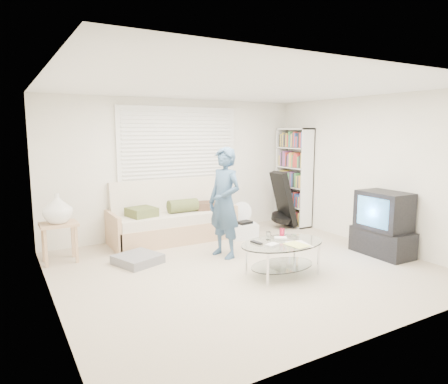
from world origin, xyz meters
TOP-DOWN VIEW (x-y plane):
  - ground at (0.00, 0.00)m, footprint 5.00×5.00m
  - room_shell at (0.00, 0.48)m, footprint 5.02×4.52m
  - window_blinds at (0.00, 2.20)m, footprint 2.32×0.08m
  - futon_sofa at (-0.31, 1.88)m, footprint 2.18×0.88m
  - grey_floor_pillow at (-1.25, 0.93)m, footprint 0.73×0.73m
  - side_table at (-2.22, 1.57)m, footprint 0.52×0.42m
  - bookshelf at (2.32, 1.74)m, footprint 0.31×0.83m
  - guitar_case at (1.94, 1.58)m, footprint 0.47×0.42m
  - floor_fan at (0.93, 1.55)m, footprint 0.38×0.26m
  - storage_bin at (0.85, 1.31)m, footprint 0.53×0.44m
  - tv_unit at (2.20, -0.57)m, footprint 0.53×0.93m
  - coffee_table at (0.29, -0.50)m, footprint 1.23×0.79m
  - standing_person at (0.02, 0.59)m, footprint 0.54×0.69m

SIDE VIEW (x-z plane):
  - ground at x=0.00m, z-range 0.00..0.00m
  - grey_floor_pillow at x=-1.25m, z-range 0.00..0.13m
  - storage_bin at x=0.85m, z-range -0.01..0.30m
  - futon_sofa at x=-0.31m, z-range -0.18..0.88m
  - coffee_table at x=0.29m, z-range 0.08..0.65m
  - floor_fan at x=0.93m, z-range 0.05..0.69m
  - tv_unit at x=2.20m, z-range -0.01..0.98m
  - guitar_case at x=1.94m, z-range -0.06..1.06m
  - side_table at x=-2.22m, z-range 0.25..1.28m
  - standing_person at x=0.02m, z-range 0.00..1.69m
  - bookshelf at x=2.32m, z-range 0.00..1.98m
  - window_blinds at x=0.00m, z-range 0.74..2.36m
  - room_shell at x=0.00m, z-range 0.37..2.88m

